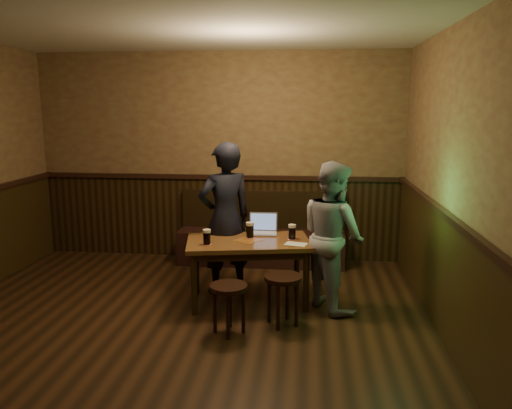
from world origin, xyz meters
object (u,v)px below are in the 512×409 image
Objects in this scene: stool_right at (283,286)px; pint_left at (207,237)px; pub_table at (248,249)px; stool_left at (229,295)px; pint_mid at (250,230)px; person_grey at (333,235)px; bench at (261,240)px; person_suit at (225,219)px; laptop at (263,228)px; pint_right at (292,232)px.

pint_left is at bearing 158.40° from stool_right.
stool_right is at bearing -21.60° from pint_left.
pub_table is 0.69m from stool_right.
pub_table is 0.80m from stool_left.
pub_table is at bearing 126.77° from stool_right.
stool_right is 0.94m from pint_left.
pub_table is 0.49m from pint_left.
pint_mid is at bearing 37.69° from pint_left.
stool_left is 0.30× the size of person_grey.
stool_right is (0.40, -0.53, -0.20)m from pub_table.
person_grey is at bearing 46.61° from stool_right.
bench is at bearing 76.13° from pint_left.
person_suit reaches higher than pub_table.
pub_table is 0.49m from person_suit.
person_grey reaches higher than bench.
stool_right is 3.06× the size of pint_left.
pint_mid is at bearing 49.98° from person_grey.
person_grey reaches higher than pint_mid.
pint_mid is at bearing 76.61° from pub_table.
bench reaches higher than pub_table.
pub_table is 8.69× the size of pint_left.
laptop is 0.83m from person_grey.
stool_left is (-0.09, -2.18, 0.06)m from bench.
pint_right reaches higher than pub_table.
laptop is (0.12, -1.09, 0.43)m from bench.
pint_mid is (0.00, 0.10, 0.18)m from pub_table.
laptop is at bearing 33.65° from person_grey.
stool_left is 1.48× the size of laptop.
person_suit reaches higher than bench.
stool_left is at bearing 68.89° from person_suit.
stool_left is 0.54m from stool_right.
person_suit reaches higher than pint_mid.
stool_right is at bearing -73.30° from laptop.
stool_right is 0.83m from pint_mid.
laptop is (0.53, 0.53, -0.02)m from pint_left.
pint_left is at bearing -160.58° from pint_right.
pint_right reaches higher than stool_right.
pint_mid reaches higher than pub_table.
stool_left is at bearing -154.09° from stool_right.
stool_left is at bearing -92.34° from bench.
laptop reaches higher than pub_table.
pub_table is 2.84× the size of stool_right.
pint_right is at bearing 19.42° from pint_left.
stool_left is 0.28× the size of person_suit.
person_suit is (-0.42, -0.02, 0.10)m from laptop.
pint_left is 0.75m from laptop.
person_grey reaches higher than stool_left.
person_suit is (-0.75, 0.21, 0.08)m from pint_right.
pub_table is 0.82× the size of person_suit.
stool_right reaches higher than stool_left.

